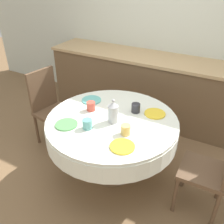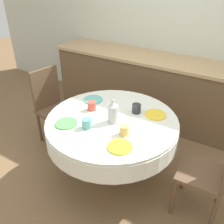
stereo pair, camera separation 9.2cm
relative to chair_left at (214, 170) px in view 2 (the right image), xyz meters
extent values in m
plane|color=brown|center=(-1.00, -0.02, -0.53)|extent=(12.00, 12.00, 0.00)
cube|color=beige|center=(-1.00, 1.67, 0.77)|extent=(7.00, 0.05, 2.60)
cube|color=brown|center=(-1.00, 1.33, -0.08)|extent=(3.20, 0.60, 0.90)
cube|color=tan|center=(-1.00, 1.33, 0.40)|extent=(3.24, 0.64, 0.04)
cylinder|color=brown|center=(-1.00, -0.02, -0.51)|extent=(0.44, 0.44, 0.04)
cylinder|color=brown|center=(-1.00, -0.02, -0.25)|extent=(0.11, 0.11, 0.47)
cylinder|color=silver|center=(-1.00, -0.02, 0.07)|extent=(1.32, 1.32, 0.18)
cylinder|color=silver|center=(-1.00, -0.02, 0.18)|extent=(1.31, 1.31, 0.03)
cube|color=brown|center=(-0.08, 0.00, -0.09)|extent=(0.41, 0.41, 0.04)
cylinder|color=brown|center=(-0.25, -0.18, -0.32)|extent=(0.04, 0.04, 0.42)
cylinder|color=brown|center=(-0.26, 0.17, -0.32)|extent=(0.04, 0.04, 0.42)
cylinder|color=brown|center=(0.10, -0.17, -0.32)|extent=(0.04, 0.04, 0.42)
cylinder|color=brown|center=(0.09, 0.18, -0.32)|extent=(0.04, 0.04, 0.42)
cube|color=brown|center=(-1.91, 0.15, -0.09)|extent=(0.47, 0.47, 0.04)
cube|color=brown|center=(-2.09, 0.18, 0.18)|extent=(0.10, 0.38, 0.50)
cylinder|color=brown|center=(-1.71, 0.29, -0.32)|extent=(0.04, 0.04, 0.42)
cylinder|color=brown|center=(-1.77, -0.06, -0.32)|extent=(0.04, 0.04, 0.42)
cylinder|color=brown|center=(-2.05, 0.35, -0.32)|extent=(0.04, 0.04, 0.42)
cylinder|color=brown|center=(-2.12, 0.01, -0.32)|extent=(0.04, 0.04, 0.42)
cylinder|color=#5BA85B|center=(-1.33, -0.32, 0.20)|extent=(0.21, 0.21, 0.01)
cylinder|color=#5BA39E|center=(-1.13, -0.27, 0.24)|extent=(0.09, 0.09, 0.09)
cylinder|color=yellow|center=(-0.72, -0.36, 0.20)|extent=(0.21, 0.21, 0.01)
cylinder|color=#DBB766|center=(-0.78, -0.18, 0.24)|extent=(0.09, 0.09, 0.09)
cylinder|color=#60BCB7|center=(-1.39, 0.21, 0.20)|extent=(0.21, 0.21, 0.01)
cylinder|color=#CC4C3D|center=(-1.28, 0.03, 0.24)|extent=(0.09, 0.09, 0.09)
cylinder|color=yellow|center=(-0.66, 0.27, 0.20)|extent=(0.21, 0.21, 0.01)
cylinder|color=#28282D|center=(-0.86, 0.22, 0.24)|extent=(0.09, 0.09, 0.09)
cylinder|color=#B2B2B7|center=(-0.97, -0.05, 0.28)|extent=(0.10, 0.10, 0.17)
cone|color=#B2B2B7|center=(-0.97, -0.05, 0.39)|extent=(0.09, 0.09, 0.04)
sphere|color=#B2B2B7|center=(-0.97, -0.05, 0.42)|extent=(0.03, 0.03, 0.03)
camera|label=1|loc=(-0.01, -1.84, 1.52)|focal=40.00mm
camera|label=2|loc=(0.07, -1.79, 1.52)|focal=40.00mm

